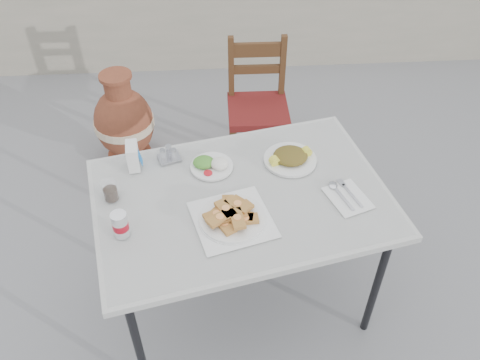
{
  "coord_description": "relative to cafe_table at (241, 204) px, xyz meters",
  "views": [
    {
      "loc": [
        -0.02,
        -1.5,
        2.29
      ],
      "look_at": [
        0.09,
        0.09,
        0.8
      ],
      "focal_mm": 38.0,
      "sensor_mm": 36.0,
      "label": 1
    }
  ],
  "objects": [
    {
      "name": "cutlery_napkin",
      "position": [
        0.44,
        -0.03,
        0.06
      ],
      "size": [
        0.21,
        0.23,
        0.01
      ],
      "rotation": [
        0.0,
        0.0,
        0.35
      ],
      "color": "silver",
      "rests_on": "cafe_table"
    },
    {
      "name": "soda_can",
      "position": [
        -0.49,
        -0.19,
        0.11
      ],
      "size": [
        0.06,
        0.06,
        0.11
      ],
      "color": "silver",
      "rests_on": "cafe_table"
    },
    {
      "name": "condiment_caddy",
      "position": [
        -0.32,
        0.26,
        0.08
      ],
      "size": [
        0.12,
        0.11,
        0.07
      ],
      "rotation": [
        0.0,
        0.0,
        0.32
      ],
      "color": "#B9B9C0",
      "rests_on": "cafe_table"
    },
    {
      "name": "pide_plate",
      "position": [
        -0.05,
        -0.14,
        0.08
      ],
      "size": [
        0.38,
        0.38,
        0.06
      ],
      "rotation": [
        0.0,
        0.0,
        0.27
      ],
      "color": "silver",
      "rests_on": "cafe_table"
    },
    {
      "name": "ground",
      "position": [
        -0.09,
        -0.04,
        -0.71
      ],
      "size": [
        80.0,
        80.0,
        0.0
      ],
      "primitive_type": "plane",
      "color": "slate",
      "rests_on": "ground"
    },
    {
      "name": "chair",
      "position": [
        0.18,
        1.12,
        -0.27
      ],
      "size": [
        0.38,
        0.38,
        0.85
      ],
      "rotation": [
        0.0,
        0.0,
        -0.02
      ],
      "color": "#351A0E",
      "rests_on": "ground"
    },
    {
      "name": "napkin_holder",
      "position": [
        -0.47,
        0.22,
        0.11
      ],
      "size": [
        0.07,
        0.11,
        0.12
      ],
      "rotation": [
        0.0,
        0.0,
        0.11
      ],
      "color": "silver",
      "rests_on": "cafe_table"
    },
    {
      "name": "terracotta_urn",
      "position": [
        -0.68,
        1.16,
        -0.39
      ],
      "size": [
        0.39,
        0.39,
        0.68
      ],
      "color": "brown",
      "rests_on": "ground"
    },
    {
      "name": "cafe_table",
      "position": [
        0.0,
        0.0,
        0.0
      ],
      "size": [
        1.4,
        1.09,
        0.76
      ],
      "rotation": [
        0.0,
        0.0,
        0.22
      ],
      "color": "black",
      "rests_on": "ground"
    },
    {
      "name": "salad_chopped_plate",
      "position": [
        0.24,
        0.21,
        0.07
      ],
      "size": [
        0.24,
        0.24,
        0.05
      ],
      "color": "silver",
      "rests_on": "cafe_table"
    },
    {
      "name": "cola_glass",
      "position": [
        -0.55,
        0.02,
        0.09
      ],
      "size": [
        0.06,
        0.06,
        0.09
      ],
      "color": "white",
      "rests_on": "cafe_table"
    },
    {
      "name": "salad_rice_plate",
      "position": [
        -0.12,
        0.19,
        0.07
      ],
      "size": [
        0.2,
        0.2,
        0.05
      ],
      "color": "silver",
      "rests_on": "cafe_table"
    }
  ]
}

